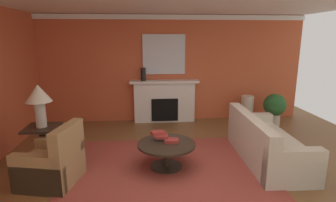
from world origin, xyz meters
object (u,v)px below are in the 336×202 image
fireplace (164,102)px  potted_plant (274,107)px  sofa (265,145)px  table_lamp (39,97)px  side_table (44,143)px  coffee_table (166,149)px  vase_tall_corner (247,109)px  mantel_mirror (164,54)px  armchair_near_window (53,164)px  vase_mantel_left (143,74)px

fireplace → potted_plant: bearing=-12.4°
sofa → table_lamp: 4.10m
side_table → potted_plant: size_ratio=0.84×
sofa → potted_plant: sofa is taller
fireplace → coffee_table: size_ratio=1.80×
vase_tall_corner → potted_plant: potted_plant is taller
vase_tall_corner → table_lamp: bearing=-155.3°
side_table → fireplace: bearing=45.5°
sofa → table_lamp: bearing=177.1°
fireplace → mantel_mirror: size_ratio=1.62×
armchair_near_window → vase_mantel_left: size_ratio=2.86×
armchair_near_window → vase_tall_corner: armchair_near_window is taller
fireplace → table_lamp: 3.39m
fireplace → sofa: bearing=-57.1°
side_table → table_lamp: table_lamp is taller
potted_plant → vase_mantel_left: bearing=170.4°
table_lamp → vase_tall_corner: 5.02m
armchair_near_window → table_lamp: 1.20m
sofa → armchair_near_window: size_ratio=2.23×
armchair_near_window → potted_plant: size_ratio=1.15×
table_lamp → fireplace: bearing=45.5°
mantel_mirror → sofa: (1.66, -2.69, -1.49)m
vase_mantel_left → potted_plant: size_ratio=0.40×
fireplace → side_table: fireplace is taller
sofa → vase_tall_corner: 2.32m
sofa → vase_mantel_left: bearing=131.3°
mantel_mirror → vase_mantel_left: (-0.55, -0.17, -0.50)m
fireplace → vase_tall_corner: (2.17, -0.30, -0.17)m
sofa → vase_tall_corner: size_ratio=2.93×
sofa → vase_mantel_left: size_ratio=6.38×
fireplace → vase_tall_corner: fireplace is taller
sofa → mantel_mirror: bearing=121.8°
fireplace → side_table: bearing=-134.5°
vase_tall_corner → vase_mantel_left: bearing=174.7°
side_table → coffee_table: bearing=-8.7°
armchair_near_window → coffee_table: armchair_near_window is taller
vase_tall_corner → potted_plant: (0.60, -0.31, 0.13)m
sofa → potted_plant: 2.26m
fireplace → vase_tall_corner: 2.19m
vase_mantel_left → vase_tall_corner: 2.88m
armchair_near_window → potted_plant: bearing=27.3°
coffee_table → vase_tall_corner: bearing=45.8°
table_lamp → side_table: bearing=-90.0°
coffee_table → vase_mantel_left: (-0.38, 2.65, 0.95)m
sofa → table_lamp: (-3.99, 0.20, 0.93)m
sofa → fireplace: bearing=122.9°
fireplace → potted_plant: 2.83m
armchair_near_window → potted_plant: 5.33m
armchair_near_window → vase_tall_corner: 4.97m
coffee_table → side_table: size_ratio=1.43×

